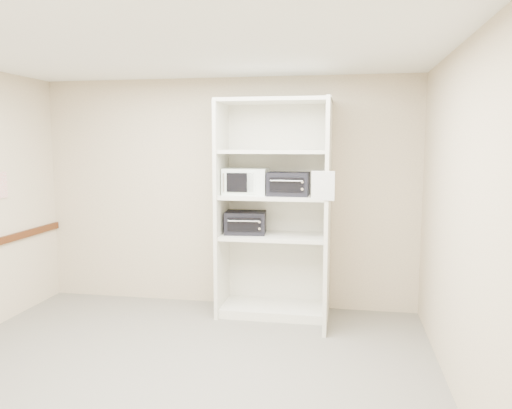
% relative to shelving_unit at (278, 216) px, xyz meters
% --- Properties ---
extents(floor, '(4.50, 4.00, 0.01)m').
position_rel_shelving_unit_xyz_m(floor, '(-0.67, -1.70, -1.13)').
color(floor, '#605C54').
rests_on(floor, ground).
extents(ceiling, '(4.50, 4.00, 0.01)m').
position_rel_shelving_unit_xyz_m(ceiling, '(-0.67, -1.70, 1.57)').
color(ceiling, white).
extents(wall_back, '(4.50, 0.02, 2.70)m').
position_rel_shelving_unit_xyz_m(wall_back, '(-0.67, 0.30, 0.22)').
color(wall_back, beige).
rests_on(wall_back, ground).
extents(wall_right, '(0.02, 4.00, 2.70)m').
position_rel_shelving_unit_xyz_m(wall_right, '(1.58, -1.70, 0.22)').
color(wall_right, beige).
rests_on(wall_right, ground).
extents(shelving_unit, '(1.24, 0.92, 2.42)m').
position_rel_shelving_unit_xyz_m(shelving_unit, '(0.00, 0.00, 0.00)').
color(shelving_unit, silver).
rests_on(shelving_unit, floor).
extents(microwave, '(0.49, 0.38, 0.29)m').
position_rel_shelving_unit_xyz_m(microwave, '(-0.37, 0.02, 0.38)').
color(microwave, white).
rests_on(microwave, shelving_unit).
extents(toaster_oven_upper, '(0.45, 0.34, 0.26)m').
position_rel_shelving_unit_xyz_m(toaster_oven_upper, '(0.12, -0.04, 0.37)').
color(toaster_oven_upper, black).
rests_on(toaster_oven_upper, shelving_unit).
extents(toaster_oven_lower, '(0.48, 0.38, 0.25)m').
position_rel_shelving_unit_xyz_m(toaster_oven_lower, '(-0.38, 0.02, -0.09)').
color(toaster_oven_lower, black).
rests_on(toaster_oven_lower, shelving_unit).
extents(paper_sign, '(0.22, 0.02, 0.28)m').
position_rel_shelving_unit_xyz_m(paper_sign, '(0.52, -0.63, 0.40)').
color(paper_sign, white).
rests_on(paper_sign, shelving_unit).
extents(wall_poster, '(0.01, 0.20, 0.28)m').
position_rel_shelving_unit_xyz_m(wall_poster, '(-2.90, -0.72, 0.36)').
color(wall_poster, silver).
rests_on(wall_poster, wall_left).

